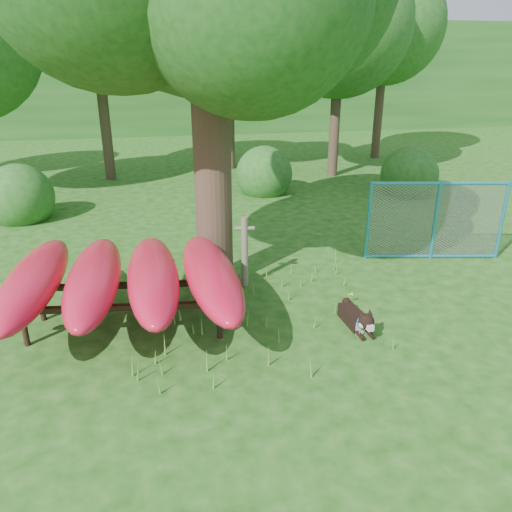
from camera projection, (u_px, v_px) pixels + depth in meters
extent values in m
plane|color=#16450D|center=(258.00, 347.00, 7.59)|extent=(80.00, 80.00, 0.00)
cylinder|color=#36281D|center=(212.00, 144.00, 8.84)|extent=(0.70, 0.70, 5.33)
cone|color=#36281D|center=(216.00, 268.00, 9.73)|extent=(1.05, 1.05, 0.53)
cylinder|color=#36281D|center=(247.00, 99.00, 8.66)|extent=(1.49, 0.66, 1.14)
cylinder|color=#36281D|center=(177.00, 73.00, 8.51)|extent=(1.16, 0.80, 1.09)
cylinder|color=#605948|center=(245.00, 252.00, 9.37)|extent=(0.14, 0.14, 1.37)
cylinder|color=#605948|center=(244.00, 228.00, 9.19)|extent=(0.37, 0.11, 0.07)
cylinder|color=black|center=(25.00, 329.00, 7.52)|extent=(0.10, 0.10, 0.57)
cylinder|color=black|center=(219.00, 322.00, 7.73)|extent=(0.10, 0.10, 0.57)
cylinder|color=black|center=(41.00, 305.00, 8.25)|extent=(0.10, 0.10, 0.57)
cylinder|color=black|center=(219.00, 299.00, 8.46)|extent=(0.10, 0.10, 0.57)
cube|color=black|center=(121.00, 308.00, 7.51)|extent=(3.38, 0.49, 0.09)
cube|color=black|center=(130.00, 285.00, 8.25)|extent=(3.38, 0.49, 0.09)
ellipsoid|color=red|center=(34.00, 280.00, 7.66)|extent=(0.95, 3.42, 0.54)
ellipsoid|color=red|center=(94.00, 279.00, 7.73)|extent=(0.83, 3.40, 0.54)
ellipsoid|color=red|center=(153.00, 277.00, 7.79)|extent=(0.87, 3.41, 0.54)
ellipsoid|color=red|center=(211.00, 275.00, 7.86)|extent=(0.98, 3.43, 0.54)
cube|color=black|center=(353.00, 317.00, 8.21)|extent=(0.29, 0.69, 0.23)
cube|color=beige|center=(360.00, 326.00, 7.95)|extent=(0.22, 0.15, 0.21)
sphere|color=black|center=(366.00, 321.00, 7.73)|extent=(0.25, 0.25, 0.25)
cube|color=beige|center=(370.00, 327.00, 7.64)|extent=(0.10, 0.14, 0.09)
sphere|color=beige|center=(362.00, 325.00, 7.71)|extent=(0.11, 0.11, 0.11)
sphere|color=beige|center=(371.00, 323.00, 7.75)|extent=(0.11, 0.11, 0.11)
cone|color=black|center=(362.00, 313.00, 7.70)|extent=(0.10, 0.11, 0.12)
cone|color=black|center=(370.00, 312.00, 7.73)|extent=(0.11, 0.12, 0.12)
cylinder|color=black|center=(359.00, 335.00, 7.82)|extent=(0.09, 0.29, 0.07)
cylinder|color=black|center=(369.00, 333.00, 7.87)|extent=(0.09, 0.29, 0.07)
sphere|color=black|center=(346.00, 302.00, 8.51)|extent=(0.15, 0.15, 0.15)
torus|color=blue|center=(364.00, 322.00, 7.82)|extent=(0.24, 0.09, 0.24)
cylinder|color=teal|center=(368.00, 221.00, 10.59)|extent=(0.09, 0.09, 1.71)
cylinder|color=teal|center=(435.00, 221.00, 10.59)|extent=(0.09, 0.09, 1.71)
cylinder|color=teal|center=(502.00, 221.00, 10.59)|extent=(0.09, 0.09, 1.71)
cylinder|color=teal|center=(441.00, 183.00, 10.29)|extent=(2.81, 0.61, 0.07)
cylinder|color=teal|center=(430.00, 256.00, 10.89)|extent=(2.81, 0.61, 0.07)
plane|color=gray|center=(435.00, 221.00, 10.59)|extent=(2.79, 0.55, 2.85)
cylinder|color=#5A9731|center=(350.00, 299.00, 8.90)|extent=(0.02, 0.02, 0.17)
sphere|color=yellow|center=(351.00, 294.00, 8.86)|extent=(0.03, 0.03, 0.03)
sphere|color=yellow|center=(352.00, 293.00, 8.89)|extent=(0.03, 0.03, 0.03)
sphere|color=yellow|center=(349.00, 294.00, 8.88)|extent=(0.03, 0.03, 0.03)
sphere|color=yellow|center=(352.00, 295.00, 8.85)|extent=(0.03, 0.03, 0.03)
sphere|color=yellow|center=(351.00, 294.00, 8.84)|extent=(0.03, 0.03, 0.03)
cylinder|color=#36281D|center=(103.00, 103.00, 17.00)|extent=(0.36, 0.36, 5.25)
sphere|color=#1D551B|center=(92.00, 5.00, 15.88)|extent=(5.20, 5.20, 5.20)
cylinder|color=#36281D|center=(230.00, 118.00, 18.98)|extent=(0.36, 0.36, 3.85)
sphere|color=#1D551B|center=(228.00, 56.00, 18.16)|extent=(4.00, 4.00, 4.00)
cylinder|color=#36281D|center=(336.00, 109.00, 17.61)|extent=(0.36, 0.36, 4.76)
sphere|color=#1D551B|center=(340.00, 24.00, 16.60)|extent=(4.80, 4.80, 4.80)
cylinder|color=#36281D|center=(380.00, 99.00, 20.86)|extent=(0.36, 0.36, 4.90)
sphere|color=#1D551B|center=(386.00, 25.00, 19.81)|extent=(4.60, 4.60, 4.60)
sphere|color=#1D551B|center=(23.00, 219.00, 13.52)|extent=(1.80, 1.80, 1.80)
sphere|color=#1D551B|center=(407.00, 194.00, 16.04)|extent=(1.80, 1.80, 1.80)
sphere|color=#1D551B|center=(264.00, 193.00, 16.14)|extent=(1.80, 1.80, 1.80)
cube|color=#1D551B|center=(172.00, 75.00, 31.96)|extent=(80.00, 12.00, 6.00)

